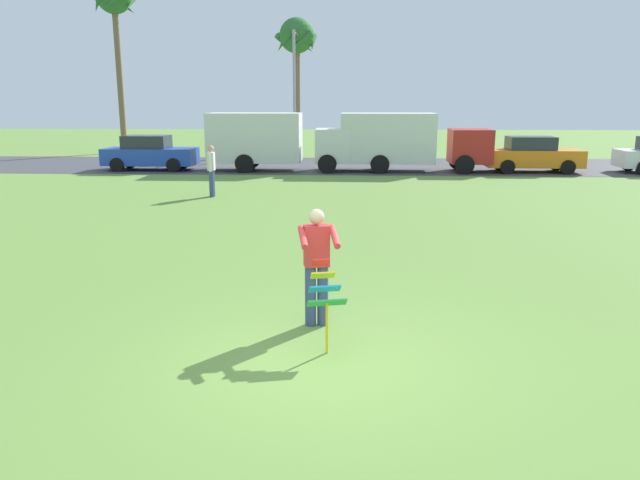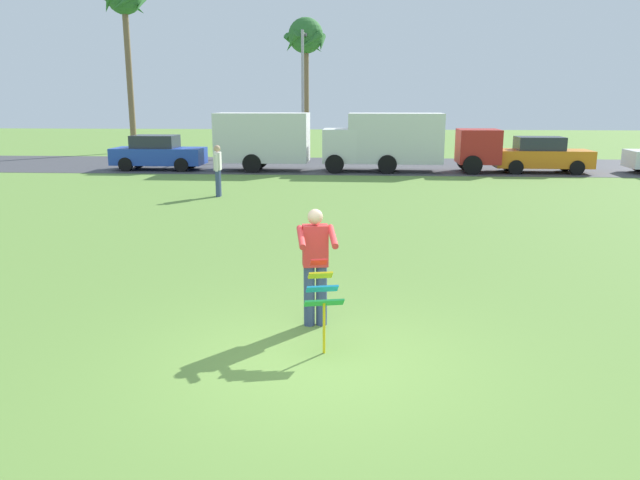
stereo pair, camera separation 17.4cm
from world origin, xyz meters
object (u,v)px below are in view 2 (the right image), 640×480
at_px(parked_car_orange, 541,155).
at_px(palm_tree_right_near, 306,41).
at_px(person_walker_near, 218,169).
at_px(kite_held, 322,292).
at_px(parked_car_blue, 158,153).
at_px(parked_truck_red_cab, 414,140).
at_px(parked_truck_white_box, 281,140).
at_px(streetlight_pole, 303,85).
at_px(person_kite_flyer, 315,263).
at_px(palm_tree_left_near, 125,5).

bearing_deg(parked_car_orange, palm_tree_right_near, 138.40).
height_order(palm_tree_right_near, person_walker_near, palm_tree_right_near).
bearing_deg(kite_held, parked_car_blue, 113.73).
xyz_separation_m(parked_car_orange, person_walker_near, (-12.87, -7.72, 0.16)).
xyz_separation_m(parked_truck_red_cab, person_walker_near, (-7.18, -7.71, -0.48)).
distance_m(parked_car_blue, parked_truck_white_box, 5.80).
height_order(parked_truck_white_box, streetlight_pole, streetlight_pole).
bearing_deg(streetlight_pole, parked_truck_white_box, -92.36).
relative_size(person_kite_flyer, person_walker_near, 1.00).
bearing_deg(streetlight_pole, parked_car_blue, -128.39).
bearing_deg(person_walker_near, parked_truck_white_box, 81.66).
bearing_deg(kite_held, parked_car_orange, 67.40).
distance_m(parked_truck_white_box, parked_car_orange, 11.75).
distance_m(kite_held, parked_car_blue, 22.34).
bearing_deg(parked_truck_white_box, parked_car_orange, 0.00).
distance_m(parked_car_orange, streetlight_pole, 14.13).
bearing_deg(parked_truck_white_box, person_kite_flyer, -81.09).
bearing_deg(person_kite_flyer, person_walker_near, 109.47).
relative_size(parked_truck_red_cab, palm_tree_left_near, 0.66).
xyz_separation_m(parked_car_blue, person_walker_near, (4.63, -7.72, 0.16)).
bearing_deg(parked_truck_white_box, parked_car_blue, 180.00).
bearing_deg(kite_held, parked_truck_white_box, 98.96).
xyz_separation_m(parked_truck_white_box, parked_truck_red_cab, (6.05, -0.00, 0.00)).
distance_m(person_kite_flyer, parked_truck_red_cab, 19.84).
distance_m(palm_tree_right_near, person_walker_near, 18.84).
bearing_deg(person_walker_near, parked_truck_red_cab, 47.06).
bearing_deg(parked_car_blue, streetlight_pole, 51.61).
xyz_separation_m(person_kite_flyer, palm_tree_left_near, (-13.52, 29.02, 7.70)).
distance_m(streetlight_pole, person_walker_near, 15.76).
distance_m(parked_car_orange, person_walker_near, 15.01).
bearing_deg(parked_car_orange, person_walker_near, -149.06).
bearing_deg(parked_truck_red_cab, kite_held, -97.86).
height_order(parked_truck_red_cab, palm_tree_right_near, palm_tree_right_near).
bearing_deg(palm_tree_right_near, parked_car_orange, -41.60).
bearing_deg(palm_tree_right_near, palm_tree_left_near, -175.84).
bearing_deg(parked_truck_red_cab, palm_tree_right_near, 119.60).
xyz_separation_m(person_kite_flyer, parked_car_orange, (8.66, 19.61, -0.18)).
bearing_deg(parked_car_blue, parked_car_orange, 0.00).
relative_size(palm_tree_right_near, streetlight_pole, 1.14).
xyz_separation_m(kite_held, streetlight_pole, (-2.91, 28.13, 3.21)).
bearing_deg(person_walker_near, palm_tree_left_near, 118.53).
bearing_deg(streetlight_pole, palm_tree_left_near, 170.83).
distance_m(person_kite_flyer, streetlight_pole, 27.60).
bearing_deg(person_kite_flyer, streetlight_pole, 95.77).
bearing_deg(parked_truck_red_cab, person_walker_near, -132.94).
bearing_deg(streetlight_pole, person_kite_flyer, -84.23).
bearing_deg(palm_tree_right_near, parked_truck_red_cab, -60.40).
bearing_deg(parked_truck_red_cab, parked_truck_white_box, 180.00).
height_order(parked_truck_red_cab, palm_tree_left_near, palm_tree_left_near).
bearing_deg(palm_tree_right_near, streetlight_pole, -88.65).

